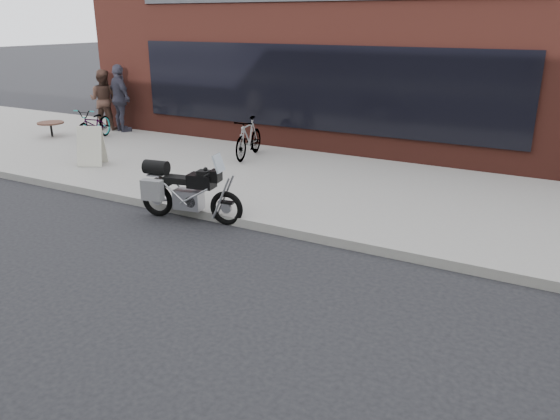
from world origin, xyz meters
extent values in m
plane|color=black|center=(0.00, 0.00, 0.00)|extent=(120.00, 120.00, 0.00)
cube|color=gray|center=(0.00, 7.00, 0.07)|extent=(44.00, 6.00, 0.15)
cube|color=#57241C|center=(-2.00, 14.00, 2.25)|extent=(14.00, 10.00, 4.50)
cube|color=black|center=(-2.00, 8.97, 1.70)|extent=(10.00, 0.08, 2.00)
torus|color=black|center=(-2.46, 3.79, 0.29)|extent=(0.60, 0.19, 0.59)
torus|color=black|center=(-1.16, 4.01, 0.29)|extent=(0.60, 0.19, 0.59)
cube|color=#B7B7BC|center=(-1.85, 3.89, 0.37)|extent=(0.52, 0.34, 0.33)
cube|color=black|center=(-1.59, 3.94, 0.72)|extent=(0.48, 0.35, 0.23)
cube|color=black|center=(-2.02, 3.86, 0.70)|extent=(0.52, 0.32, 0.11)
cube|color=black|center=(-2.33, 3.81, 0.63)|extent=(0.29, 0.23, 0.12)
cube|color=black|center=(-1.33, 3.98, 0.83)|extent=(0.19, 0.23, 0.19)
cube|color=silver|center=(-1.27, 3.99, 1.05)|extent=(0.17, 0.28, 0.29)
cylinder|color=black|center=(-1.39, 3.97, 0.90)|extent=(0.13, 0.61, 0.03)
cube|color=#B7B7BC|center=(-2.43, 3.80, 0.76)|extent=(0.29, 0.30, 0.03)
cube|color=slate|center=(-2.36, 3.58, 0.54)|extent=(0.39, 0.22, 0.35)
cylinder|color=black|center=(-2.43, 3.80, 0.88)|extent=(0.46, 0.31, 0.25)
cylinder|color=#B7B7BC|center=(-2.22, 3.97, 0.31)|extent=(0.49, 0.15, 0.17)
imported|color=gray|center=(-7.70, 7.35, 0.59)|extent=(1.04, 1.76, 0.87)
imported|color=gray|center=(-3.00, 7.68, 0.62)|extent=(0.71, 1.62, 0.94)
cube|color=beige|center=(-5.68, 5.30, 0.59)|extent=(0.61, 0.49, 0.87)
cube|color=beige|center=(-5.79, 5.50, 0.59)|extent=(0.61, 0.49, 0.87)
cylinder|color=black|center=(-9.11, 7.08, 0.33)|extent=(0.06, 0.06, 0.36)
cylinder|color=#503125|center=(-9.11, 7.08, 0.53)|extent=(0.71, 0.71, 0.04)
imported|color=#4E3429|center=(-8.58, 8.60, 1.02)|extent=(1.02, 0.90, 1.74)
imported|color=#3B3A4A|center=(-7.91, 8.60, 1.10)|extent=(1.21, 0.84, 1.91)
camera|label=1|loc=(3.76, -3.08, 3.27)|focal=35.00mm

